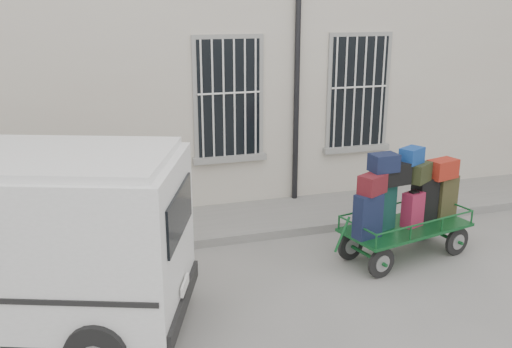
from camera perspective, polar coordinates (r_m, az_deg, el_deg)
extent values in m
plane|color=slate|center=(8.94, 4.82, -9.79)|extent=(80.00, 80.00, 0.00)
cube|color=#C0B4A4|center=(13.28, -3.88, 12.49)|extent=(24.00, 5.00, 6.00)
cylinder|color=black|center=(11.12, 4.14, 10.62)|extent=(0.11, 0.11, 5.60)
cube|color=black|center=(10.84, -2.77, 7.55)|extent=(1.20, 0.08, 2.20)
cube|color=gray|center=(11.07, -2.66, 1.60)|extent=(1.45, 0.22, 0.12)
cube|color=black|center=(11.80, 10.16, 8.06)|extent=(1.20, 0.08, 2.20)
cube|color=gray|center=(12.01, 9.92, 2.57)|extent=(1.45, 0.22, 0.12)
cube|color=slate|center=(10.80, 0.49, -4.46)|extent=(24.00, 1.70, 0.15)
cylinder|color=black|center=(8.86, 12.42, -8.68)|extent=(0.48, 0.16, 0.48)
cylinder|color=gray|center=(8.86, 12.42, -8.68)|extent=(0.27, 0.14, 0.26)
cylinder|color=black|center=(9.36, 9.45, -7.09)|extent=(0.48, 0.16, 0.48)
cylinder|color=gray|center=(9.36, 9.45, -7.09)|extent=(0.27, 0.14, 0.26)
cylinder|color=black|center=(9.95, 19.45, -6.37)|extent=(0.48, 0.16, 0.48)
cylinder|color=gray|center=(9.95, 19.45, -6.37)|extent=(0.27, 0.14, 0.26)
cylinder|color=black|center=(10.39, 16.46, -5.08)|extent=(0.48, 0.16, 0.48)
cylinder|color=gray|center=(10.39, 16.46, -5.08)|extent=(0.27, 0.14, 0.26)
cube|color=#125024|center=(9.51, 14.73, -5.16)|extent=(2.26, 1.39, 0.05)
cylinder|color=#125024|center=(8.65, 8.62, -5.99)|extent=(0.28, 0.10, 0.54)
cube|color=#111D33|center=(8.81, 11.12, -4.14)|extent=(0.47, 0.33, 0.69)
cube|color=black|center=(8.69, 11.25, -1.93)|extent=(0.19, 0.15, 0.03)
cube|color=#0C2E29|center=(9.16, 12.56, -3.21)|extent=(0.45, 0.35, 0.74)
cube|color=black|center=(9.04, 12.71, -0.93)|extent=(0.18, 0.14, 0.03)
cube|color=maroon|center=(9.43, 15.40, -3.43)|extent=(0.38, 0.31, 0.56)
cube|color=black|center=(9.33, 15.54, -1.73)|extent=(0.15, 0.13, 0.03)
cube|color=black|center=(9.70, 16.48, -2.45)|extent=(0.45, 0.33, 0.72)
cube|color=black|center=(9.59, 16.66, -0.33)|extent=(0.19, 0.16, 0.03)
cube|color=#37321B|center=(9.99, 18.35, -2.11)|extent=(0.46, 0.34, 0.70)
cube|color=black|center=(9.89, 18.54, -0.11)|extent=(0.19, 0.15, 0.03)
cube|color=#4E0F23|center=(8.71, 11.56, -0.99)|extent=(0.49, 0.44, 0.29)
cube|color=black|center=(9.03, 13.53, 0.02)|extent=(0.55, 0.33, 0.34)
cube|color=#282D16|center=(9.35, 15.83, 0.19)|extent=(0.53, 0.50, 0.30)
cube|color=maroon|center=(9.72, 18.16, 0.50)|extent=(0.54, 0.40, 0.31)
cube|color=#111D33|center=(8.85, 12.66, 1.12)|extent=(0.43, 0.32, 0.27)
cube|color=navy|center=(9.22, 15.32, 1.79)|extent=(0.45, 0.40, 0.25)
cube|color=black|center=(6.77, -7.67, -3.86)|extent=(0.53, 1.36, 0.56)
cube|color=black|center=(7.27, -7.38, -12.58)|extent=(0.75, 1.82, 0.23)
cube|color=white|center=(7.15, -7.12, -10.95)|extent=(0.18, 0.41, 0.12)
cylinder|color=black|center=(8.29, -11.50, -9.64)|extent=(0.73, 0.45, 0.70)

